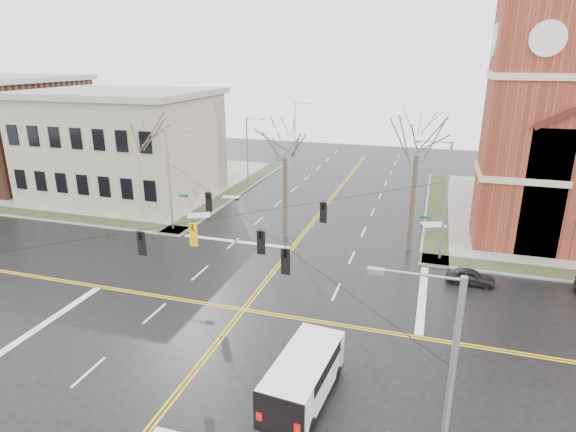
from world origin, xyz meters
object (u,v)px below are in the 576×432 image
(signal_pole_ne, at_px, (443,198))
(parked_car_a, at_px, (470,277))
(signal_pole_nw, at_px, (171,176))
(tree_nw_far, at_px, (153,141))
(streetlight_north_b, at_px, (296,126))
(streetlight_north_a, at_px, (248,149))
(tree_ne, at_px, (417,149))
(signal_pole_se, at_px, (442,402))
(cargo_van, at_px, (305,372))
(tree_nw_near, at_px, (285,153))

(signal_pole_ne, relative_size, parked_car_a, 2.80)
(signal_pole_ne, relative_size, signal_pole_nw, 1.00)
(signal_pole_ne, xyz_separation_m, signal_pole_nw, (-22.64, 0.00, 0.00))
(tree_nw_far, bearing_deg, parked_car_a, -11.75)
(streetlight_north_b, bearing_deg, streetlight_north_a, -90.00)
(tree_nw_far, bearing_deg, tree_ne, -1.03)
(parked_car_a, bearing_deg, tree_ne, 41.23)
(streetlight_north_a, distance_m, parked_car_a, 31.68)
(streetlight_north_a, relative_size, streetlight_north_b, 1.00)
(signal_pole_ne, distance_m, signal_pole_nw, 22.64)
(streetlight_north_b, distance_m, tree_nw_far, 34.67)
(signal_pole_se, distance_m, tree_nw_far, 35.94)
(signal_pole_ne, bearing_deg, streetlight_north_b, 121.05)
(streetlight_north_b, distance_m, cargo_van, 57.03)
(signal_pole_ne, height_order, streetlight_north_b, signal_pole_ne)
(signal_pole_nw, height_order, streetlight_north_b, signal_pole_nw)
(signal_pole_ne, distance_m, tree_nw_near, 13.04)
(signal_pole_nw, bearing_deg, streetlight_north_a, 87.68)
(signal_pole_nw, relative_size, streetlight_north_b, 1.12)
(signal_pole_se, xyz_separation_m, tree_nw_far, (-25.54, 25.16, 2.62))
(cargo_van, distance_m, tree_nw_far, 29.07)
(streetlight_north_a, xyz_separation_m, parked_car_a, (24.16, -20.11, -3.92))
(tree_nw_far, distance_m, tree_ne, 23.32)
(signal_pole_se, relative_size, tree_nw_far, 0.86)
(signal_pole_nw, bearing_deg, signal_pole_ne, 0.00)
(signal_pole_se, relative_size, tree_nw_near, 0.90)
(tree_nw_near, bearing_deg, streetlight_north_a, 121.81)
(parked_car_a, distance_m, tree_ne, 10.29)
(streetlight_north_a, bearing_deg, signal_pole_se, -60.91)
(parked_car_a, bearing_deg, tree_nw_far, 79.88)
(streetlight_north_a, xyz_separation_m, tree_nw_far, (-3.57, -14.34, 3.10))
(signal_pole_nw, bearing_deg, cargo_van, -46.61)
(tree_nw_far, distance_m, tree_nw_near, 12.83)
(streetlight_north_b, bearing_deg, tree_nw_near, -75.17)
(tree_ne, bearing_deg, signal_pole_nw, -175.14)
(streetlight_north_b, distance_m, parked_car_a, 46.99)
(signal_pole_nw, height_order, tree_nw_far, tree_nw_far)
(parked_car_a, relative_size, tree_nw_near, 0.32)
(signal_pole_ne, xyz_separation_m, tree_nw_near, (-12.73, 1.60, 2.34))
(signal_pole_se, height_order, cargo_van, signal_pole_se)
(signal_pole_nw, distance_m, streetlight_north_a, 16.52)
(streetlight_north_a, distance_m, tree_nw_near, 17.76)
(tree_nw_far, bearing_deg, signal_pole_ne, -4.83)
(tree_nw_near, bearing_deg, signal_pole_ne, -7.15)
(signal_pole_se, bearing_deg, streetlight_north_b, 110.27)
(streetlight_north_b, height_order, tree_nw_far, tree_nw_far)
(signal_pole_nw, height_order, signal_pole_se, same)
(signal_pole_nw, distance_m, tree_ne, 20.73)
(streetlight_north_b, xyz_separation_m, tree_nw_near, (9.24, -34.90, 2.82))
(streetlight_north_a, height_order, tree_nw_near, tree_nw_near)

